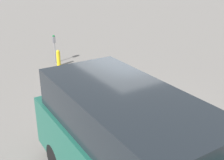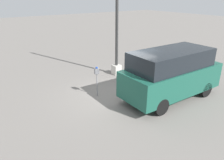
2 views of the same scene
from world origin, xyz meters
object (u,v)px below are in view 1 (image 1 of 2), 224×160
at_px(parking_meter_near, 133,83).
at_px(fire_hydrant, 58,58).
at_px(parked_van, 127,146).
at_px(parking_meter_far, 54,42).

xyz_separation_m(parking_meter_near, fire_hydrant, (-5.42, -0.07, -0.67)).
bearing_deg(fire_hydrant, parked_van, -13.98).
bearing_deg(parking_meter_near, fire_hydrant, -169.59).
bearing_deg(fire_hydrant, parking_meter_near, 0.77).
xyz_separation_m(parked_van, fire_hydrant, (-7.96, 1.98, -0.82)).
bearing_deg(fire_hydrant, parking_meter_far, 173.47).
distance_m(parking_meter_near, parking_meter_far, 5.95).
distance_m(parking_meter_near, parked_van, 3.27).
relative_size(parking_meter_near, parked_van, 0.30).
relative_size(parking_meter_near, fire_hydrant, 1.90).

